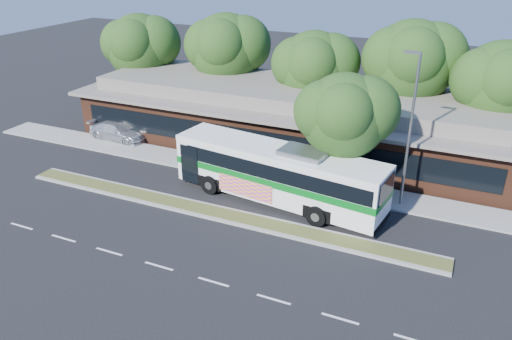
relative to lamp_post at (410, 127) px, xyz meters
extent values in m
plane|color=black|center=(-9.56, -6.00, -4.90)|extent=(120.00, 120.00, 0.00)
cube|color=#475222|center=(-9.56, -5.40, -4.83)|extent=(26.00, 1.10, 0.15)
cube|color=gray|center=(-9.56, 0.40, -4.84)|extent=(44.00, 2.60, 0.12)
cube|color=black|center=(-27.56, 4.00, -4.90)|extent=(14.00, 12.00, 0.01)
cube|color=#4E2818|center=(-9.56, 7.00, -3.30)|extent=(32.00, 10.00, 3.20)
cube|color=slate|center=(-9.56, 7.00, -1.58)|extent=(33.20, 11.20, 0.24)
cube|color=slate|center=(-9.56, 7.00, -0.95)|extent=(30.00, 8.00, 1.00)
cube|color=black|center=(-9.56, 1.97, -3.20)|extent=(30.00, 0.06, 1.60)
cylinder|color=slate|center=(0.04, 0.00, -0.40)|extent=(0.16, 0.16, 9.00)
cube|color=slate|center=(-0.36, 0.00, 4.10)|extent=(0.90, 0.18, 0.14)
cylinder|color=black|center=(-24.56, 9.00, -2.91)|extent=(0.44, 0.44, 3.99)
sphere|color=#1B3812|center=(-24.56, 9.00, 0.83)|extent=(5.80, 5.80, 5.80)
sphere|color=#1B3812|center=(-23.26, 9.43, 1.29)|extent=(4.52, 4.52, 4.52)
cylinder|color=black|center=(-16.56, 10.00, -2.80)|extent=(0.44, 0.44, 4.20)
sphere|color=#1B3812|center=(-16.56, 10.00, 1.10)|extent=(6.00, 6.00, 6.00)
sphere|color=#1B3812|center=(-15.21, 10.45, 1.58)|extent=(4.68, 4.68, 4.68)
cylinder|color=black|center=(-8.56, 9.00, -3.01)|extent=(0.44, 0.44, 3.78)
sphere|color=#1B3812|center=(-8.56, 9.00, 0.56)|extent=(5.60, 5.60, 5.60)
sphere|color=#1B3812|center=(-7.30, 9.42, 1.00)|extent=(4.37, 4.37, 4.37)
cylinder|color=black|center=(-1.56, 10.00, -2.70)|extent=(0.44, 0.44, 4.41)
sphere|color=#1B3812|center=(-1.56, 10.00, 1.37)|extent=(6.20, 6.20, 6.20)
sphere|color=#1B3812|center=(-0.17, 10.46, 1.86)|extent=(4.84, 4.84, 4.84)
cylinder|color=black|center=(4.44, 9.00, -2.97)|extent=(0.44, 0.44, 3.86)
sphere|color=#1B3812|center=(4.44, 9.00, 0.70)|extent=(5.80, 5.80, 5.80)
cube|color=white|center=(-6.83, -2.47, -3.04)|extent=(13.24, 4.49, 2.99)
cube|color=black|center=(-6.51, -2.51, -2.44)|extent=(12.22, 4.41, 0.90)
cube|color=white|center=(-6.83, -2.47, -1.68)|extent=(13.27, 4.52, 0.28)
cube|color=#046418|center=(-6.83, -2.47, -3.13)|extent=(13.31, 4.57, 0.41)
cube|color=black|center=(-13.29, -1.58, -2.68)|extent=(0.39, 2.42, 1.85)
cube|color=black|center=(-0.38, -3.35, -2.34)|extent=(0.37, 2.25, 1.19)
cube|color=#BE37AE|center=(-8.42, -3.68, -3.82)|extent=(3.65, 0.55, 1.08)
cube|color=slate|center=(-5.22, -2.69, -1.40)|extent=(2.81, 2.07, 0.32)
cylinder|color=black|center=(-10.98, -3.27, -4.31)|extent=(1.23, 0.55, 1.19)
cylinder|color=black|center=(-10.62, -0.58, -4.31)|extent=(1.23, 0.55, 1.19)
cylinder|color=black|center=(-3.80, -4.25, -4.31)|extent=(1.23, 0.55, 1.19)
cylinder|color=black|center=(-3.43, -1.56, -4.31)|extent=(1.23, 0.55, 1.19)
imported|color=silver|center=(-21.98, 1.80, -4.19)|extent=(4.98, 2.23, 1.42)
cylinder|color=black|center=(-3.56, -0.70, -3.01)|extent=(0.44, 0.44, 3.78)
sphere|color=#1B3812|center=(-3.56, -0.70, 0.37)|extent=(4.96, 4.96, 4.96)
sphere|color=#1B3812|center=(-2.45, -0.33, 0.76)|extent=(3.86, 3.86, 3.86)
camera|label=1|loc=(2.87, -27.24, 9.48)|focal=35.00mm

